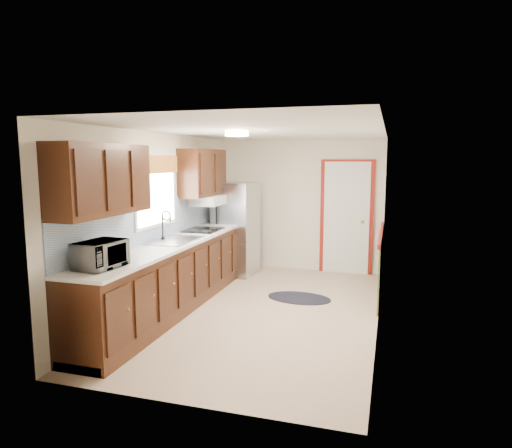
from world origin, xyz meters
The scene contains 8 objects.
room_shell centered at (0.00, 0.00, 1.20)m, with size 3.20×5.20×2.52m.
kitchen_run centered at (-1.24, -0.29, 0.81)m, with size 0.63×4.00×2.20m.
back_wall_trim centered at (0.99, 2.21, 0.89)m, with size 1.12×2.30×2.08m.
ceiling_fixture centered at (-0.30, -0.20, 2.36)m, with size 0.30×0.30×0.06m, color #FFD88C.
microwave centered at (-1.20, -1.85, 1.11)m, with size 0.50×0.28×0.34m, color white.
refrigerator centered at (-1.02, 1.82, 0.82)m, with size 0.74×0.72×1.64m.
rug centered at (0.35, 0.70, 0.01)m, with size 0.95×0.61×0.01m, color black.
cooktop centered at (-1.19, 0.75, 0.95)m, with size 0.51×0.61×0.02m, color black.
Camera 1 is at (1.60, -5.74, 2.03)m, focal length 32.00 mm.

